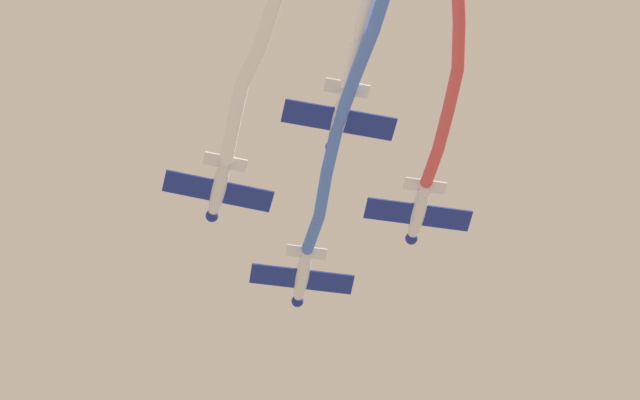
{
  "coord_description": "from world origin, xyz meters",
  "views": [
    {
      "loc": [
        41.9,
        -17.12,
        4.44
      ],
      "look_at": [
        0.2,
        -4.01,
        63.86
      ],
      "focal_mm": 67.81,
      "sensor_mm": 36.0,
      "label": 1
    }
  ],
  "objects_px": {
    "airplane_right_wing": "(418,213)",
    "airplane_left_wing": "(219,189)",
    "airplane_slot": "(339,118)",
    "airplane_lead": "(302,277)"
  },
  "relations": [
    {
      "from": "airplane_right_wing",
      "to": "airplane_left_wing",
      "type": "bearing_deg",
      "value": 91.41
    },
    {
      "from": "airplane_left_wing",
      "to": "airplane_slot",
      "type": "distance_m",
      "value": 8.79
    },
    {
      "from": "airplane_lead",
      "to": "airplane_left_wing",
      "type": "relative_size",
      "value": 1.01
    },
    {
      "from": "airplane_lead",
      "to": "airplane_slot",
      "type": "height_order",
      "value": "airplane_lead"
    },
    {
      "from": "airplane_lead",
      "to": "airplane_left_wing",
      "type": "distance_m",
      "value": 8.8
    },
    {
      "from": "airplane_left_wing",
      "to": "airplane_right_wing",
      "type": "bearing_deg",
      "value": -93.57
    },
    {
      "from": "airplane_left_wing",
      "to": "airplane_right_wing",
      "type": "distance_m",
      "value": 12.46
    },
    {
      "from": "airplane_right_wing",
      "to": "airplane_slot",
      "type": "distance_m",
      "value": 8.81
    },
    {
      "from": "airplane_lead",
      "to": "airplane_right_wing",
      "type": "distance_m",
      "value": 8.79
    },
    {
      "from": "airplane_left_wing",
      "to": "airplane_slot",
      "type": "relative_size",
      "value": 0.99
    }
  ]
}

